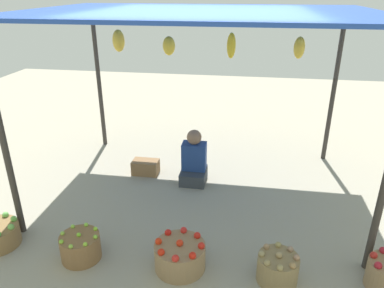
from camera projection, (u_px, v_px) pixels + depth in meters
name	position (u px, v px, depth m)	size (l,w,h in m)	color
ground_plane	(199.00, 188.00, 5.15)	(14.00, 14.00, 0.00)	#9F9884
market_stall_structure	(200.00, 22.00, 4.27)	(4.08, 2.87, 2.37)	#38332D
vendor_person	(194.00, 162.00, 5.24)	(0.36, 0.44, 0.78)	#353B43
basket_limes	(81.00, 247.00, 3.79)	(0.41, 0.41, 0.31)	brown
basket_red_tomatoes	(180.00, 256.00, 3.66)	(0.51, 0.51, 0.33)	#957650
basket_potatoes	(278.00, 268.00, 3.50)	(0.39, 0.39, 0.33)	olive
wooden_crate_near_vendor	(146.00, 167.00, 5.52)	(0.39, 0.25, 0.21)	olive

